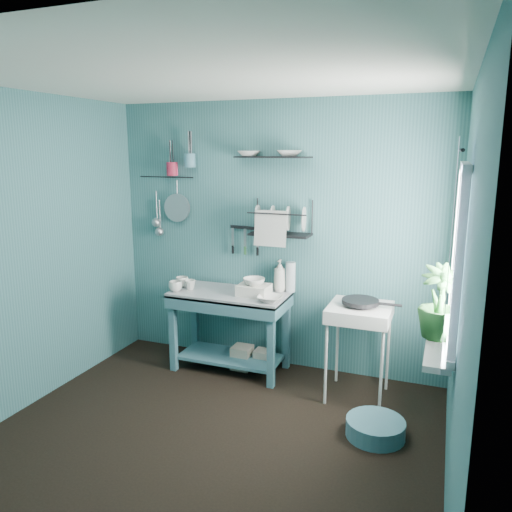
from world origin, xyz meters
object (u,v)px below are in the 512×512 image
(mug_right, at_px, (182,282))
(frying_pan, at_px, (360,301))
(utensil_cup_magenta, at_px, (172,169))
(colander, at_px, (177,208))
(storage_tin_large, at_px, (242,357))
(wash_tub, at_px, (254,290))
(soap_bottle, at_px, (280,275))
(potted_plant, at_px, (440,302))
(work_counter, at_px, (230,331))
(hotplate_stand, at_px, (358,352))
(storage_tin_small, at_px, (263,360))
(mug_left, at_px, (175,286))
(dish_rack, at_px, (280,218))
(water_bottle, at_px, (291,277))
(floor_basin, at_px, (375,428))
(utensil_cup_teal, at_px, (190,160))
(mug_mid, at_px, (190,285))

(mug_right, height_order, frying_pan, mug_right)
(utensil_cup_magenta, distance_m, colander, 0.38)
(colander, distance_m, storage_tin_large, 1.60)
(wash_tub, xyz_separation_m, soap_bottle, (0.17, 0.22, 0.10))
(wash_tub, distance_m, potted_plant, 1.74)
(work_counter, xyz_separation_m, hotplate_stand, (1.22, -0.11, 0.02))
(utensil_cup_magenta, bearing_deg, soap_bottle, -1.70)
(wash_tub, bearing_deg, storage_tin_small, 63.43)
(mug_left, xyz_separation_m, frying_pan, (1.70, 0.05, 0.03))
(utensil_cup_magenta, relative_size, potted_plant, 0.26)
(wash_tub, xyz_separation_m, dish_rack, (0.18, 0.20, 0.64))
(wash_tub, xyz_separation_m, storage_tin_large, (-0.15, 0.07, -0.70))
(mug_right, bearing_deg, water_bottle, 12.17)
(mug_left, xyz_separation_m, colander, (-0.20, 0.42, 0.68))
(storage_tin_large, height_order, storage_tin_small, storage_tin_large)
(mug_right, bearing_deg, frying_pan, -3.79)
(work_counter, bearing_deg, colander, 155.11)
(storage_tin_large, relative_size, floor_basin, 0.51)
(utensil_cup_teal, bearing_deg, soap_bottle, -2.06)
(utensil_cup_magenta, bearing_deg, water_bottle, -0.63)
(storage_tin_small, bearing_deg, floor_basin, -33.24)
(mug_right, xyz_separation_m, storage_tin_large, (0.60, 0.05, -0.70))
(soap_bottle, bearing_deg, mug_right, -167.74)
(hotplate_stand, relative_size, storage_tin_large, 3.65)
(frying_pan, height_order, dish_rack, dish_rack)
(frying_pan, height_order, potted_plant, potted_plant)
(mug_right, relative_size, colander, 0.44)
(utensil_cup_magenta, height_order, utensil_cup_teal, utensil_cup_teal)
(mug_right, relative_size, potted_plant, 0.25)
(storage_tin_small, bearing_deg, wash_tub, -116.57)
(hotplate_stand, distance_m, frying_pan, 0.44)
(frying_pan, distance_m, dish_rack, 1.04)
(work_counter, bearing_deg, mug_right, 176.25)
(work_counter, relative_size, mug_mid, 10.75)
(mug_left, height_order, wash_tub, wash_tub)
(utensil_cup_teal, xyz_separation_m, storage_tin_small, (0.81, -0.15, -1.85))
(soap_bottle, xyz_separation_m, storage_tin_small, (-0.12, -0.12, -0.81))
(work_counter, xyz_separation_m, wash_tub, (0.25, -0.02, 0.43))
(mug_mid, height_order, colander, colander)
(wash_tub, relative_size, water_bottle, 1.00)
(mug_right, bearing_deg, floor_basin, -19.12)
(mug_left, xyz_separation_m, soap_bottle, (0.90, 0.36, 0.10))
(colander, distance_m, storage_tin_small, 1.71)
(soap_bottle, distance_m, floor_basin, 1.60)
(storage_tin_large, bearing_deg, work_counter, -153.43)
(water_bottle, relative_size, utensil_cup_magenta, 2.15)
(work_counter, height_order, mug_right, mug_right)
(utensil_cup_teal, distance_m, floor_basin, 2.87)
(mug_mid, bearing_deg, floor_basin, -18.61)
(soap_bottle, relative_size, storage_tin_small, 1.49)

